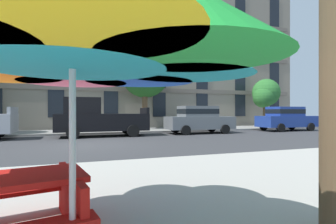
% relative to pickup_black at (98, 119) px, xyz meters
% --- Properties ---
extents(ground_plane, '(120.00, 120.00, 0.00)m').
position_rel_pickup_black_xyz_m(ground_plane, '(-0.65, -3.70, -1.03)').
color(ground_plane, '#38383A').
extents(sidewalk_far, '(56.00, 3.60, 0.12)m').
position_rel_pickup_black_xyz_m(sidewalk_far, '(-0.65, 3.10, -0.97)').
color(sidewalk_far, gray).
rests_on(sidewalk_far, ground).
extents(apartment_building, '(39.55, 12.08, 12.80)m').
position_rel_pickup_black_xyz_m(apartment_building, '(-0.65, 11.29, 5.37)').
color(apartment_building, gray).
rests_on(apartment_building, ground).
extents(pickup_black, '(5.10, 2.12, 2.20)m').
position_rel_pickup_black_xyz_m(pickup_black, '(0.00, 0.00, 0.00)').
color(pickup_black, black).
rests_on(pickup_black, ground).
extents(sedan_gray, '(4.40, 1.98, 1.78)m').
position_rel_pickup_black_xyz_m(sedan_gray, '(6.36, -0.00, -0.08)').
color(sedan_gray, slate).
rests_on(sedan_gray, ground).
extents(sedan_blue, '(4.40, 1.98, 1.78)m').
position_rel_pickup_black_xyz_m(sedan_blue, '(13.53, -0.00, -0.08)').
color(sedan_blue, navy).
rests_on(sedan_blue, ground).
extents(street_tree_middle, '(3.68, 3.68, 6.16)m').
position_rel_pickup_black_xyz_m(street_tree_middle, '(3.74, 3.63, 3.34)').
color(street_tree_middle, brown).
rests_on(street_tree_middle, ground).
extents(street_tree_right, '(2.49, 2.37, 4.28)m').
position_rel_pickup_black_xyz_m(street_tree_right, '(14.27, 3.18, 1.88)').
color(street_tree_right, brown).
rests_on(street_tree_right, ground).
extents(patio_umbrella, '(3.63, 3.63, 2.40)m').
position_rel_pickup_black_xyz_m(patio_umbrella, '(-1.11, -12.70, 1.04)').
color(patio_umbrella, silver).
rests_on(patio_umbrella, ground).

